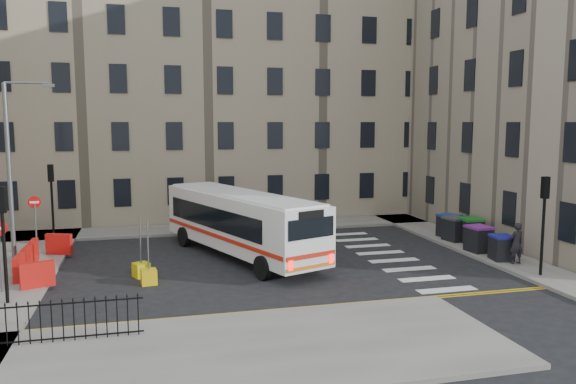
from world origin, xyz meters
name	(u,v)px	position (x,y,z in m)	size (l,w,h in m)	color
ground	(305,259)	(0.00, 0.00, 0.00)	(120.00, 120.00, 0.00)	black
pavement_north	(168,230)	(-6.00, 8.60, 0.07)	(36.00, 3.20, 0.15)	slate
pavement_east	(435,233)	(9.00, 4.00, 0.07)	(2.40, 26.00, 0.15)	slate
pavement_sw	(157,360)	(-7.00, -10.00, 0.07)	(20.00, 6.00, 0.15)	slate
terrace_north	(146,90)	(-7.00, 15.50, 8.62)	(38.30, 10.80, 17.20)	gray
traffic_light_east	(544,210)	(8.60, -5.50, 2.87)	(0.28, 0.22, 4.10)	black
traffic_light_nw	(52,191)	(-12.00, 6.50, 2.87)	(0.28, 0.22, 4.10)	black
traffic_light_sw	(3,226)	(-12.00, -4.00, 2.87)	(0.28, 0.22, 4.10)	black
streetlamp	(9,170)	(-13.00, 2.00, 4.34)	(0.50, 0.22, 8.14)	#595B5E
no_entry_north	(35,212)	(-12.50, 4.50, 2.08)	(0.60, 0.08, 3.00)	#595B5E
roadworks_barriers	(36,258)	(-11.84, 0.50, 0.65)	(1.66, 6.26, 1.00)	red
iron_railings	(0,326)	(-11.25, -8.20, 0.75)	(7.80, 0.04, 1.20)	black
bus	(241,221)	(-2.84, 1.26, 1.75)	(6.29, 11.30, 3.03)	silver
wheelie_bin_a	(501,248)	(8.57, -2.86, 0.72)	(1.06, 1.17, 1.14)	black
wheelie_bin_b	(478,239)	(8.50, -1.11, 0.79)	(1.10, 1.24, 1.27)	black
wheelie_bin_c	(471,230)	(9.28, 0.79, 0.81)	(1.13, 1.27, 1.31)	black
wheelie_bin_d	(455,229)	(8.76, 1.48, 0.79)	(1.19, 1.31, 1.26)	black
wheelie_bin_e	(449,225)	(8.99, 2.49, 0.77)	(1.29, 1.38, 1.23)	black
pedestrian	(516,243)	(8.76, -3.64, 1.08)	(0.68, 0.45, 1.86)	black
bollard_yellow	(141,270)	(-7.47, -1.19, 0.30)	(0.60, 0.60, 0.60)	#CDBC0B
bollard_chevron	(149,277)	(-7.17, -2.37, 0.30)	(0.60, 0.60, 0.60)	#E0B20D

